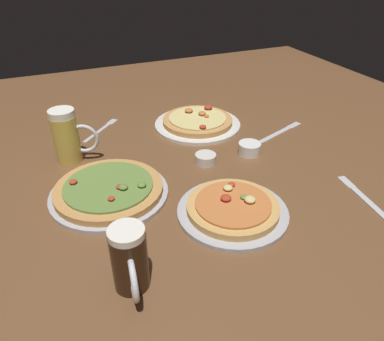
{
  "coord_description": "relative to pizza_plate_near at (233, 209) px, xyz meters",
  "views": [
    {
      "loc": [
        -0.36,
        -0.84,
        0.6
      ],
      "look_at": [
        0.0,
        0.0,
        0.02
      ],
      "focal_mm": 34.41,
      "sensor_mm": 36.0,
      "label": 1
    }
  ],
  "objects": [
    {
      "name": "ground_plane",
      "position": [
        -0.03,
        0.2,
        -0.03
      ],
      "size": [
        2.4,
        2.4,
        0.03
      ],
      "primitive_type": "cube",
      "color": "brown"
    },
    {
      "name": "pizza_plate_near",
      "position": [
        0.0,
        0.0,
        0.0
      ],
      "size": [
        0.29,
        0.29,
        0.05
      ],
      "color": "#B2B2B7",
      "rests_on": "ground_plane"
    },
    {
      "name": "pizza_plate_far",
      "position": [
        0.13,
        0.52,
        -0.0
      ],
      "size": [
        0.32,
        0.32,
        0.05
      ],
      "color": "silver",
      "rests_on": "ground_plane"
    },
    {
      "name": "pizza_plate_side",
      "position": [
        -0.27,
        0.2,
        0.0
      ],
      "size": [
        0.32,
        0.32,
        0.05
      ],
      "color": "#B2B2B7",
      "rests_on": "ground_plane"
    },
    {
      "name": "beer_mug_dark",
      "position": [
        -0.34,
        0.44,
        0.07
      ],
      "size": [
        0.14,
        0.08,
        0.17
      ],
      "color": "gold",
      "rests_on": "ground_plane"
    },
    {
      "name": "beer_mug_amber",
      "position": [
        -0.3,
        -0.13,
        0.06
      ],
      "size": [
        0.07,
        0.13,
        0.15
      ],
      "color": "black",
      "rests_on": "ground_plane"
    },
    {
      "name": "ramekin_sauce",
      "position": [
        0.2,
        0.26,
        0.0
      ],
      "size": [
        0.07,
        0.07,
        0.04
      ],
      "primitive_type": "cylinder",
      "color": "white",
      "rests_on": "ground_plane"
    },
    {
      "name": "ramekin_butter",
      "position": [
        0.04,
        0.26,
        -0.0
      ],
      "size": [
        0.07,
        0.07,
        0.03
      ],
      "primitive_type": "cylinder",
      "color": "silver",
      "rests_on": "ground_plane"
    },
    {
      "name": "fork_left",
      "position": [
        -0.21,
        0.62,
        -0.01
      ],
      "size": [
        0.16,
        0.16,
        0.01
      ],
      "color": "silver",
      "rests_on": "ground_plane"
    },
    {
      "name": "knife_right",
      "position": [
        0.36,
        -0.09,
        -0.01
      ],
      "size": [
        0.06,
        0.23,
        0.01
      ],
      "color": "silver",
      "rests_on": "ground_plane"
    },
    {
      "name": "knife_spare",
      "position": [
        0.39,
        0.35,
        -0.01
      ],
      "size": [
        0.23,
        0.1,
        0.01
      ],
      "color": "silver",
      "rests_on": "ground_plane"
    }
  ]
}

